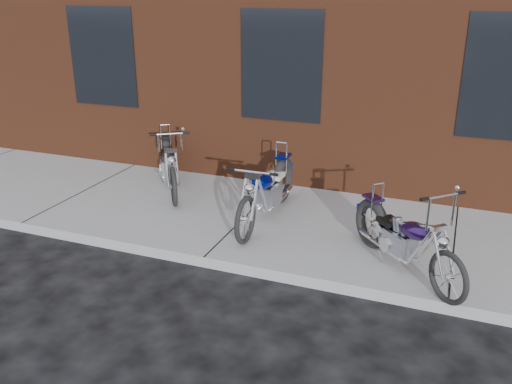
% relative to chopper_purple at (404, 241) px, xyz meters
% --- Properties ---
extents(ground, '(120.00, 120.00, 0.00)m').
position_rel_chopper_purple_xyz_m(ground, '(-2.42, -0.60, -0.53)').
color(ground, black).
rests_on(ground, ground).
extents(sidewalk, '(22.00, 3.00, 0.15)m').
position_rel_chopper_purple_xyz_m(sidewalk, '(-2.42, 0.90, -0.46)').
color(sidewalk, '#9C9C9C').
rests_on(sidewalk, ground).
extents(chopper_purple, '(1.53, 1.61, 1.19)m').
position_rel_chopper_purple_xyz_m(chopper_purple, '(0.00, 0.00, 0.00)').
color(chopper_purple, black).
rests_on(chopper_purple, sidewalk).
extents(chopper_blue, '(0.57, 2.33, 1.01)m').
position_rel_chopper_purple_xyz_m(chopper_blue, '(-2.09, 0.87, 0.04)').
color(chopper_blue, black).
rests_on(chopper_blue, sidewalk).
extents(chopper_third, '(1.33, 1.90, 1.13)m').
position_rel_chopper_purple_xyz_m(chopper_third, '(-4.11, 1.53, 0.02)').
color(chopper_third, black).
rests_on(chopper_third, sidewalk).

